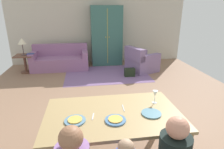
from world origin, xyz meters
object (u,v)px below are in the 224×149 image
plate_near_man (75,121)px  dining_table (113,118)px  plate_near_woman (151,113)px  armchair (141,62)px  wine_glass (155,94)px  table_lamp (22,42)px  armoire (106,36)px  plate_near_child (115,120)px  handbag (130,72)px  book_upper (30,54)px  couch (60,60)px  side_table (25,61)px  book_lower (31,54)px

plate_near_man → dining_table: bearing=14.3°
plate_near_woman → armchair: 4.08m
plate_near_man → wine_glass: (1.09, 0.30, 0.12)m
table_lamp → armoire: bearing=12.4°
armoire → wine_glass: bearing=-88.8°
table_lamp → plate_near_child: bearing=-63.1°
wine_glass → handbag: 3.27m
plate_near_man → plate_near_child: same height
wine_glass → handbag: bearing=82.3°
dining_table → table_lamp: table_lamp is taller
plate_near_woman → armoire: size_ratio=0.12×
plate_near_man → book_upper: (-1.55, 4.31, -0.15)m
table_lamp → armchair: bearing=-6.3°
couch → dining_table: bearing=-75.7°
plate_near_woman → book_upper: (-2.49, 4.29, -0.15)m
wine_glass → handbag: wine_glass is taller
couch → handbag: size_ratio=5.89×
couch → plate_near_man: bearing=-81.7°
dining_table → table_lamp: size_ratio=3.17×
plate_near_child → side_table: plate_near_child is taller
book_upper → handbag: bearing=-15.6°
side_table → book_lower: bearing=7.4°
plate_near_man → table_lamp: 4.71m
dining_table → plate_near_man: size_ratio=6.85×
couch → plate_near_woman: bearing=-70.6°
plate_near_woman → armchair: armchair is taller
plate_near_child → wine_glass: wine_glass is taller
wine_glass → armchair: 3.80m
book_upper → armoire: bearing=14.4°
wine_glass → armoire: 4.67m
plate_near_man → plate_near_child: bearing=-7.3°
armchair → handbag: 0.72m
armchair → book_upper: bearing=174.0°
side_table → handbag: (3.28, -0.90, -0.25)m
side_table → dining_table: bearing=-62.2°
plate_near_woman → wine_glass: (0.15, 0.28, 0.12)m
book_lower → side_table: bearing=-172.6°
plate_near_man → couch: bearing=98.3°
armoire → handbag: armoire is taller
table_lamp → book_lower: 0.47m
couch → armoire: (1.66, 0.35, 0.75)m
book_lower → book_upper: 0.08m
dining_table → plate_near_woman: plate_near_woman is taller
dining_table → book_upper: size_ratio=7.78×
armchair → table_lamp: (-3.78, 0.42, 0.69)m
plate_near_child → book_upper: plate_near_child is taller
book_upper → plate_near_woman: bearing=-59.8°
armchair → book_lower: (-3.57, 0.45, 0.28)m
plate_near_child → couch: 4.83m
table_lamp → book_upper: (0.22, -0.05, -0.39)m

